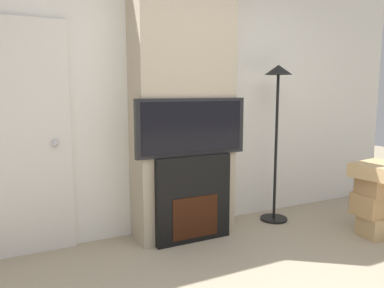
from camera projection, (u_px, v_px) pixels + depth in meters
name	position (u px, v px, depth m)	size (l,w,h in m)	color
wall_back	(173.00, 96.00, 3.72)	(6.00, 0.06, 2.70)	silver
chimney_breast	(183.00, 96.00, 3.52)	(0.95, 0.39, 2.70)	tan
fireplace	(192.00, 199.00, 3.48)	(0.74, 0.15, 0.81)	black
television	(192.00, 127.00, 3.38)	(1.07, 0.07, 0.52)	black
floor_lamp	(277.00, 108.00, 3.92)	(0.29, 0.29, 1.66)	black
box_stack	(379.00, 195.00, 3.58)	(0.54, 0.49, 0.72)	tan
entry_door	(13.00, 140.00, 3.07)	(0.94, 0.09, 1.99)	silver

